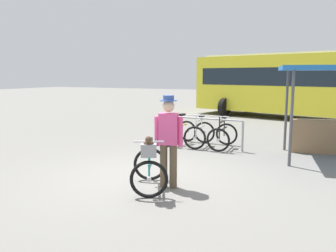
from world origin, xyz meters
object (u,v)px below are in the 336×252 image
at_px(featured_bicycle, 149,165).
at_px(person_with_featured_bike, 168,138).
at_px(racked_bike_black, 223,136).
at_px(racked_bike_yellow, 178,132).
at_px(racked_bike_white, 200,134).
at_px(bus_distant, 299,82).

distance_m(featured_bicycle, person_with_featured_bike, 0.61).
distance_m(racked_bike_black, featured_bicycle, 4.15).
relative_size(racked_bike_yellow, racked_bike_white, 1.04).
bearing_deg(featured_bicycle, racked_bike_yellow, 107.29).
height_order(racked_bike_yellow, racked_bike_white, same).
bearing_deg(racked_bike_white, bus_distant, 76.88).
distance_m(racked_bike_yellow, bus_distant, 8.59).
height_order(racked_bike_yellow, person_with_featured_bike, person_with_featured_bike).
relative_size(racked_bike_white, racked_bike_black, 1.01).
xyz_separation_m(racked_bike_white, bus_distant, (1.89, 8.10, 1.37)).
height_order(racked_bike_white, bus_distant, bus_distant).
bearing_deg(racked_bike_yellow, bus_distant, 72.24).
distance_m(featured_bicycle, bus_distant, 12.40).
distance_m(racked_bike_yellow, person_with_featured_bike, 4.20).
bearing_deg(racked_bike_black, racked_bike_yellow, 178.44).
relative_size(racked_bike_yellow, racked_bike_black, 1.05).
relative_size(racked_bike_white, featured_bicycle, 0.91).
bearing_deg(person_with_featured_bike, racked_bike_yellow, 111.61).
bearing_deg(person_with_featured_bike, racked_bike_white, 102.19).
bearing_deg(racked_bike_black, bus_distant, 81.67).
height_order(racked_bike_white, racked_bike_black, same).
xyz_separation_m(racked_bike_white, featured_bicycle, (0.60, -4.17, 0.12)).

